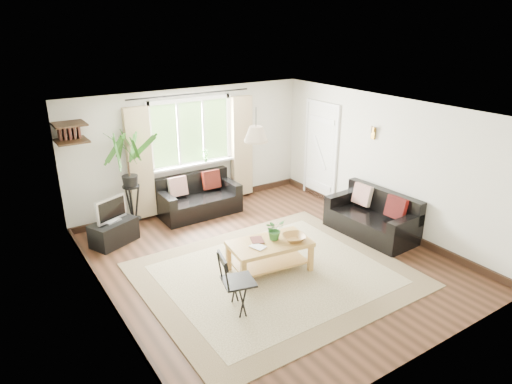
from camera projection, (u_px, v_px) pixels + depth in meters
floor at (270, 261)px, 7.31m from camera, size 5.50×5.50×0.00m
ceiling at (271, 112)px, 6.45m from camera, size 5.50×5.50×0.00m
wall_back at (191, 149)px, 9.03m from camera, size 5.00×0.02×2.40m
wall_front at (422, 269)px, 4.73m from camera, size 5.00×0.02×2.40m
wall_left at (104, 230)px, 5.60m from camera, size 0.02×5.50×2.40m
wall_right at (385, 164)px, 8.16m from camera, size 0.02×5.50×2.40m
rug at (275, 274)px, 6.89m from camera, size 3.80×3.26×0.02m
window at (191, 133)px, 8.87m from camera, size 2.50×0.16×2.16m
door at (321, 153)px, 9.54m from camera, size 0.06×0.96×2.06m
corner_shelf at (70, 132)px, 7.43m from camera, size 0.50×0.50×0.34m
pendant_lamp at (256, 130)px, 6.89m from camera, size 0.36×0.36×0.54m
wall_sconce at (372, 131)px, 8.16m from camera, size 0.12×0.12×0.28m
sofa_back at (199, 197)px, 8.93m from camera, size 1.55×0.78×0.73m
sofa_right at (372, 215)px, 8.05m from camera, size 1.63×0.88×0.75m
coffee_table at (270, 257)px, 6.92m from camera, size 1.29×0.82×0.50m
table_plant at (275, 229)px, 6.87m from camera, size 0.30×0.26×0.33m
bowl at (294, 238)px, 6.87m from camera, size 0.43×0.43×0.09m
book_a at (254, 249)px, 6.61m from camera, size 0.22×0.26×0.02m
book_b at (251, 241)px, 6.84m from camera, size 0.25×0.29×0.02m
tv_stand at (114, 232)px, 7.80m from camera, size 0.87×0.70×0.41m
tv at (111, 209)px, 7.65m from camera, size 0.62×0.41×0.45m
palm_stand at (130, 182)px, 8.09m from camera, size 0.82×0.82×1.82m
folding_chair at (238, 282)px, 5.92m from camera, size 0.53×0.53×0.85m
sill_plant at (205, 156)px, 9.11m from camera, size 0.14×0.10×0.27m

